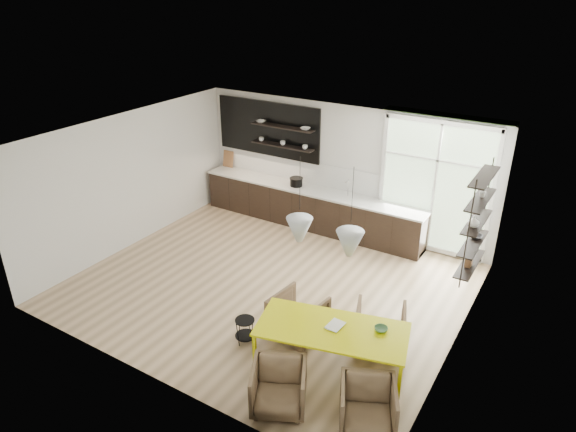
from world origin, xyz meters
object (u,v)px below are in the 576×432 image
at_px(dining_table, 332,332).
at_px(armchair_front_right, 368,406).
at_px(armchair_back_right, 380,327).
at_px(armchair_front_left, 279,387).
at_px(armchair_back_left, 298,316).
at_px(wire_stool, 245,327).

bearing_deg(dining_table, armchair_front_right, -51.31).
bearing_deg(dining_table, armchair_back_right, 53.36).
relative_size(armchair_back_right, armchair_front_left, 1.05).
bearing_deg(armchair_front_left, armchair_back_left, 83.97).
xyz_separation_m(armchair_front_left, armchair_front_right, (1.17, 0.32, -0.01)).
bearing_deg(armchair_front_right, wire_stool, 141.07).
distance_m(armchair_back_left, armchair_back_right, 1.32).
bearing_deg(armchair_front_right, armchair_back_left, 120.62).
bearing_deg(armchair_back_left, armchair_front_right, 153.24).
distance_m(armchair_back_right, armchair_front_left, 2.03).
height_order(armchair_back_left, armchair_front_left, armchair_back_left).
distance_m(armchair_back_left, armchair_front_right, 2.09).
xyz_separation_m(dining_table, armchair_back_right, (0.39, 0.93, -0.38)).
bearing_deg(dining_table, armchair_back_left, 135.61).
xyz_separation_m(armchair_front_left, wire_stool, (-1.21, 0.89, -0.07)).
distance_m(dining_table, wire_stool, 1.57).
distance_m(armchair_back_left, armchair_front_left, 1.59).
bearing_deg(armchair_front_right, dining_table, 117.33).
xyz_separation_m(armchair_back_left, armchair_front_right, (1.74, -1.17, -0.03)).
height_order(armchair_front_left, wire_stool, armchair_front_left).
relative_size(dining_table, wire_stool, 5.50).
bearing_deg(armchair_back_right, armchair_back_left, -0.29).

